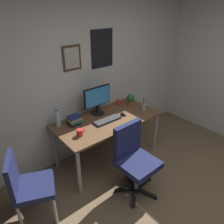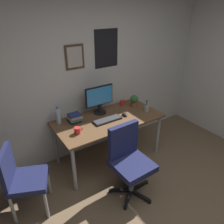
{
  "view_description": "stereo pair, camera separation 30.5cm",
  "coord_description": "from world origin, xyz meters",
  "px_view_note": "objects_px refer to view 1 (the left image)",
  "views": [
    {
      "loc": [
        -1.71,
        -0.51,
        2.26
      ],
      "look_at": [
        0.02,
        1.58,
        0.88
      ],
      "focal_mm": 34.55,
      "sensor_mm": 36.0,
      "label": 1
    },
    {
      "loc": [
        -1.47,
        -0.69,
        2.26
      ],
      "look_at": [
        0.02,
        1.58,
        0.88
      ],
      "focal_mm": 34.55,
      "sensor_mm": 36.0,
      "label": 2
    }
  ],
  "objects_px": {
    "computer_mouse": "(123,114)",
    "book_stack_left": "(74,120)",
    "potted_plant": "(130,99)",
    "office_chair": "(134,156)",
    "pen_cup": "(144,107)",
    "coffee_mug_far": "(119,102)",
    "side_chair": "(27,184)",
    "keyboard": "(107,120)",
    "coffee_mug_near": "(80,132)",
    "water_bottle": "(58,119)",
    "monitor": "(97,99)"
  },
  "relations": [
    {
      "from": "potted_plant",
      "to": "pen_cup",
      "type": "relative_size",
      "value": 0.98
    },
    {
      "from": "monitor",
      "to": "pen_cup",
      "type": "height_order",
      "value": "monitor"
    },
    {
      "from": "side_chair",
      "to": "coffee_mug_far",
      "type": "bearing_deg",
      "value": 17.04
    },
    {
      "from": "pen_cup",
      "to": "coffee_mug_far",
      "type": "bearing_deg",
      "value": 113.66
    },
    {
      "from": "coffee_mug_near",
      "to": "pen_cup",
      "type": "xyz_separation_m",
      "value": [
        1.18,
        -0.01,
        0.01
      ]
    },
    {
      "from": "keyboard",
      "to": "computer_mouse",
      "type": "xyz_separation_m",
      "value": [
        0.3,
        -0.01,
        0.01
      ]
    },
    {
      "from": "keyboard",
      "to": "pen_cup",
      "type": "distance_m",
      "value": 0.68
    },
    {
      "from": "book_stack_left",
      "to": "office_chair",
      "type": "bearing_deg",
      "value": -70.4
    },
    {
      "from": "computer_mouse",
      "to": "coffee_mug_near",
      "type": "bearing_deg",
      "value": -175.75
    },
    {
      "from": "office_chair",
      "to": "potted_plant",
      "type": "distance_m",
      "value": 1.14
    },
    {
      "from": "computer_mouse",
      "to": "pen_cup",
      "type": "height_order",
      "value": "pen_cup"
    },
    {
      "from": "keyboard",
      "to": "computer_mouse",
      "type": "height_order",
      "value": "computer_mouse"
    },
    {
      "from": "coffee_mug_near",
      "to": "book_stack_left",
      "type": "distance_m",
      "value": 0.32
    },
    {
      "from": "potted_plant",
      "to": "pen_cup",
      "type": "height_order",
      "value": "pen_cup"
    },
    {
      "from": "keyboard",
      "to": "computer_mouse",
      "type": "distance_m",
      "value": 0.3
    },
    {
      "from": "coffee_mug_far",
      "to": "potted_plant",
      "type": "relative_size",
      "value": 0.6
    },
    {
      "from": "office_chair",
      "to": "pen_cup",
      "type": "distance_m",
      "value": 0.99
    },
    {
      "from": "monitor",
      "to": "keyboard",
      "type": "distance_m",
      "value": 0.36
    },
    {
      "from": "office_chair",
      "to": "side_chair",
      "type": "relative_size",
      "value": 1.09
    },
    {
      "from": "computer_mouse",
      "to": "potted_plant",
      "type": "height_order",
      "value": "potted_plant"
    },
    {
      "from": "keyboard",
      "to": "water_bottle",
      "type": "relative_size",
      "value": 1.7
    },
    {
      "from": "side_chair",
      "to": "book_stack_left",
      "type": "height_order",
      "value": "side_chair"
    },
    {
      "from": "potted_plant",
      "to": "coffee_mug_near",
      "type": "bearing_deg",
      "value": -167.47
    },
    {
      "from": "side_chair",
      "to": "monitor",
      "type": "relative_size",
      "value": 1.9
    },
    {
      "from": "monitor",
      "to": "office_chair",
      "type": "bearing_deg",
      "value": -98.06
    },
    {
      "from": "keyboard",
      "to": "book_stack_left",
      "type": "height_order",
      "value": "book_stack_left"
    },
    {
      "from": "computer_mouse",
      "to": "office_chair",
      "type": "bearing_deg",
      "value": -121.96
    },
    {
      "from": "water_bottle",
      "to": "book_stack_left",
      "type": "height_order",
      "value": "water_bottle"
    },
    {
      "from": "coffee_mug_far",
      "to": "monitor",
      "type": "bearing_deg",
      "value": -175.13
    },
    {
      "from": "side_chair",
      "to": "book_stack_left",
      "type": "relative_size",
      "value": 4.65
    },
    {
      "from": "keyboard",
      "to": "potted_plant",
      "type": "bearing_deg",
      "value": 15.87
    },
    {
      "from": "office_chair",
      "to": "monitor",
      "type": "bearing_deg",
      "value": 81.94
    },
    {
      "from": "pen_cup",
      "to": "book_stack_left",
      "type": "distance_m",
      "value": 1.13
    },
    {
      "from": "computer_mouse",
      "to": "side_chair",
      "type": "bearing_deg",
      "value": -172.36
    },
    {
      "from": "side_chair",
      "to": "keyboard",
      "type": "relative_size",
      "value": 2.03
    },
    {
      "from": "computer_mouse",
      "to": "coffee_mug_near",
      "type": "distance_m",
      "value": 0.81
    },
    {
      "from": "keyboard",
      "to": "coffee_mug_near",
      "type": "relative_size",
      "value": 3.49
    },
    {
      "from": "book_stack_left",
      "to": "keyboard",
      "type": "bearing_deg",
      "value": -29.34
    },
    {
      "from": "book_stack_left",
      "to": "water_bottle",
      "type": "bearing_deg",
      "value": 156.26
    },
    {
      "from": "office_chair",
      "to": "keyboard",
      "type": "bearing_deg",
      "value": 81.55
    },
    {
      "from": "monitor",
      "to": "potted_plant",
      "type": "height_order",
      "value": "monitor"
    },
    {
      "from": "office_chair",
      "to": "book_stack_left",
      "type": "height_order",
      "value": "office_chair"
    },
    {
      "from": "computer_mouse",
      "to": "book_stack_left",
      "type": "relative_size",
      "value": 0.59
    },
    {
      "from": "side_chair",
      "to": "keyboard",
      "type": "distance_m",
      "value": 1.34
    },
    {
      "from": "computer_mouse",
      "to": "potted_plant",
      "type": "bearing_deg",
      "value": 30.24
    },
    {
      "from": "side_chair",
      "to": "keyboard",
      "type": "height_order",
      "value": "side_chair"
    },
    {
      "from": "monitor",
      "to": "pen_cup",
      "type": "distance_m",
      "value": 0.76
    },
    {
      "from": "keyboard",
      "to": "water_bottle",
      "type": "xyz_separation_m",
      "value": [
        -0.62,
        0.32,
        0.09
      ]
    },
    {
      "from": "monitor",
      "to": "side_chair",
      "type": "bearing_deg",
      "value": -159.03
    },
    {
      "from": "keyboard",
      "to": "coffee_mug_near",
      "type": "bearing_deg",
      "value": -171.73
    }
  ]
}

